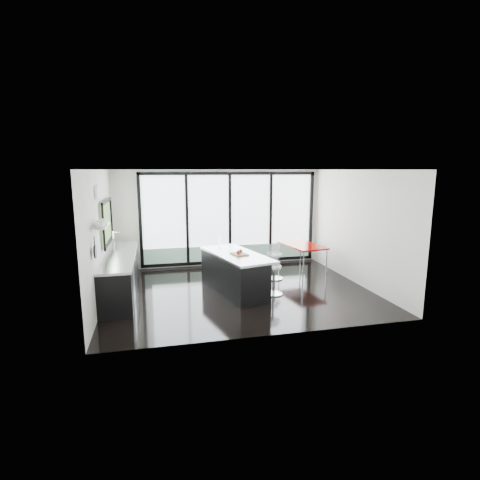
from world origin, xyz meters
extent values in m
cube|color=black|center=(0.00, 0.00, 0.00)|extent=(6.00, 5.00, 0.00)
cube|color=white|center=(0.00, 0.00, 2.80)|extent=(6.00, 5.00, 0.00)
cube|color=silver|center=(0.00, 2.50, 1.40)|extent=(6.00, 0.00, 2.80)
cube|color=white|center=(0.30, 2.47, 1.40)|extent=(5.00, 0.02, 2.50)
cube|color=slate|center=(0.30, 2.43, 0.37)|extent=(5.00, 0.02, 0.44)
cube|color=black|center=(-0.95, 2.43, 1.40)|extent=(0.08, 0.04, 2.50)
cube|color=black|center=(0.30, 2.43, 1.40)|extent=(0.08, 0.04, 2.50)
cube|color=black|center=(1.55, 2.43, 1.40)|extent=(0.08, 0.04, 2.50)
cube|color=silver|center=(0.00, -2.50, 1.40)|extent=(6.00, 0.00, 2.80)
cube|color=silver|center=(-3.00, 0.00, 1.40)|extent=(0.00, 5.00, 2.80)
cube|color=#54793C|center=(-2.97, 0.90, 1.60)|extent=(0.02, 1.60, 0.90)
cube|color=#AAADAF|center=(-2.87, -0.85, 1.75)|extent=(0.25, 0.80, 0.03)
cylinder|color=white|center=(-2.97, -0.30, 2.35)|extent=(0.04, 0.30, 0.30)
cylinder|color=black|center=(-2.94, -1.25, 1.35)|extent=(0.03, 0.24, 0.24)
cube|color=silver|center=(3.00, 0.00, 1.40)|extent=(0.00, 5.00, 2.80)
cube|color=black|center=(-2.67, 0.40, 0.43)|extent=(0.65, 3.20, 0.87)
cube|color=#AAADAF|center=(-2.67, 0.40, 0.90)|extent=(0.69, 3.24, 0.05)
cube|color=#AAADAF|center=(-2.67, 0.90, 0.90)|extent=(0.45, 0.48, 0.06)
cylinder|color=silver|center=(-2.82, 0.90, 1.14)|extent=(0.02, 0.02, 0.44)
cube|color=#AAADAF|center=(-2.36, -0.35, 0.42)|extent=(0.03, 0.60, 0.80)
cube|color=black|center=(-0.14, -0.05, 0.43)|extent=(1.23, 2.27, 0.85)
cube|color=#AAADAF|center=(-0.06, -0.03, 0.88)|extent=(1.44, 2.37, 0.05)
cube|color=tan|center=(-0.03, -0.17, 0.92)|extent=(0.38, 0.45, 0.03)
sphere|color=#9E2D22|center=(-0.06, -0.23, 0.98)|extent=(0.11, 0.11, 0.09)
sphere|color=#582415|center=(0.02, -0.11, 0.97)|extent=(0.10, 0.10, 0.08)
cylinder|color=silver|center=(-0.34, 0.66, 1.04)|extent=(0.08, 0.08, 0.27)
cylinder|color=silver|center=(0.70, -0.46, 0.34)|extent=(0.45, 0.45, 0.68)
cylinder|color=silver|center=(1.12, 0.71, 0.34)|extent=(0.44, 0.44, 0.69)
cube|color=#9E0600|center=(2.08, 1.22, 0.38)|extent=(1.02, 1.54, 0.77)
camera|label=1|loc=(-1.91, -8.23, 2.79)|focal=28.00mm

